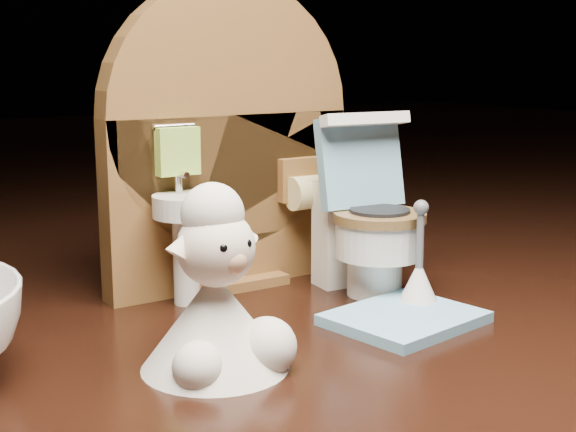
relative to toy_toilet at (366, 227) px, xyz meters
name	(u,v)px	position (x,y,z in m)	size (l,w,h in m)	color
backdrop_panel	(228,155)	(-0.05, 0.05, 0.03)	(0.13, 0.05, 0.15)	brown
toy_toilet	(366,227)	(0.00, 0.00, 0.00)	(0.05, 0.06, 0.09)	white
bath_mat	(404,318)	(-0.02, -0.05, -0.03)	(0.06, 0.05, 0.00)	#74AAC9
toilet_brush	(419,282)	(0.00, -0.04, -0.02)	(0.02, 0.02, 0.05)	white
plush_lamb	(218,305)	(-0.11, -0.05, -0.01)	(0.06, 0.06, 0.07)	silver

